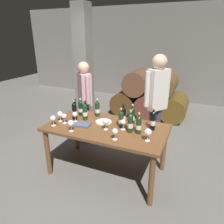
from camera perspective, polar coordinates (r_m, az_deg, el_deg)
name	(u,v)px	position (r m, az deg, el deg)	size (l,w,h in m)	color
ground_plane	(107,171)	(3.33, -1.44, -15.96)	(14.00, 14.00, 0.00)	#66635E
cellar_back_wall	(165,54)	(6.74, 14.30, 15.14)	(10.00, 0.24, 2.80)	slate
barrel_stack	(150,96)	(5.35, 10.41, 4.45)	(1.86, 0.90, 1.15)	#4F3317
stone_pillar	(84,67)	(4.75, -7.79, 12.22)	(0.32, 0.32, 2.60)	slate
dining_table	(106,132)	(2.98, -1.55, -5.60)	(1.70, 0.90, 0.76)	brown
wine_bottle_0	(130,123)	(2.73, 5.10, -2.98)	(0.07, 0.07, 0.31)	#19381E
wine_bottle_1	(139,125)	(2.72, 7.36, -3.44)	(0.07, 0.07, 0.29)	#19381E
wine_bottle_2	(74,111)	(3.21, -10.31, 0.34)	(0.07, 0.07, 0.30)	black
wine_bottle_3	(153,120)	(2.85, 11.20, -2.22)	(0.07, 0.07, 0.32)	black
wine_bottle_4	(97,109)	(3.27, -4.05, 0.94)	(0.07, 0.07, 0.29)	#19381E
wine_bottle_5	(123,115)	(2.98, 3.10, -0.89)	(0.07, 0.07, 0.31)	black
wine_bottle_6	(85,112)	(3.15, -7.47, 0.12)	(0.07, 0.07, 0.30)	#19381E
wine_bottle_7	(121,119)	(2.88, 2.50, -1.90)	(0.07, 0.07, 0.28)	#19381E
wine_bottle_8	(81,108)	(3.34, -8.64, 1.11)	(0.07, 0.07, 0.28)	black
wine_bottle_9	(132,115)	(2.99, 5.60, -0.96)	(0.07, 0.07, 0.30)	black
wine_bottle_10	(85,110)	(3.25, -7.33, 0.61)	(0.07, 0.07, 0.27)	black
wine_glass_0	(106,122)	(2.80, -1.74, -2.73)	(0.09, 0.09, 0.16)	white
wine_glass_1	(64,117)	(3.08, -13.03, -1.23)	(0.07, 0.07, 0.15)	white
wine_glass_2	(60,114)	(3.16, -14.17, -0.64)	(0.09, 0.09, 0.16)	white
wine_glass_3	(148,132)	(2.55, 9.89, -5.57)	(0.09, 0.09, 0.16)	white
wine_glass_4	(115,132)	(2.54, 0.84, -5.48)	(0.08, 0.08, 0.15)	white
wine_glass_5	(71,124)	(2.81, -11.30, -3.13)	(0.09, 0.09, 0.16)	white
wine_glass_6	(123,123)	(2.81, 3.08, -2.92)	(0.07, 0.07, 0.15)	white
wine_glass_7	(75,115)	(3.11, -10.18, -0.76)	(0.08, 0.08, 0.15)	white
wine_glass_8	(53,119)	(3.04, -15.98, -1.75)	(0.08, 0.08, 0.15)	white
tasting_notebook	(83,125)	(2.99, -8.13, -3.49)	(0.22, 0.16, 0.03)	#4C5670
serving_plate	(104,122)	(3.08, -2.32, -2.70)	(0.24, 0.24, 0.01)	white
sommelier_presenting	(157,98)	(3.36, 12.24, 3.89)	(0.33, 0.42, 1.72)	#383842
taster_seated_left	(85,96)	(3.82, -7.50, 4.36)	(0.38, 0.36, 1.54)	#383842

